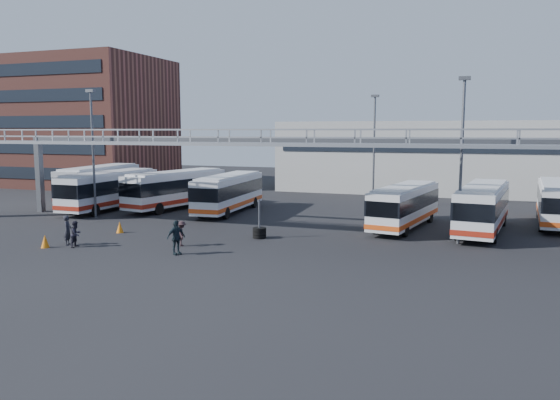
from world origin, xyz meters
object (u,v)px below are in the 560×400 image
(cone_right, at_px, (120,227))
(light_pole_back, at_px, (374,144))
(bus_0, at_px, (100,182))
(bus_1, at_px, (110,189))
(bus_3, at_px, (229,192))
(bus_7, at_px, (483,206))
(pedestrian_c, at_px, (182,234))
(light_pole_mid, at_px, (462,151))
(bus_2, at_px, (176,188))
(bus_6, at_px, (405,205))
(pedestrian_b, at_px, (76,234))
(tire_stack, at_px, (259,232))
(pedestrian_a, at_px, (68,230))
(bus_8, at_px, (557,201))
(pedestrian_d, at_px, (176,237))
(cone_left, at_px, (45,241))
(light_pole_left, at_px, (93,146))

(cone_right, bearing_deg, light_pole_back, 53.52)
(bus_0, bearing_deg, bus_1, -51.35)
(bus_3, relative_size, bus_7, 0.97)
(pedestrian_c, relative_size, cone_right, 2.00)
(cone_right, bearing_deg, light_pole_mid, 10.26)
(bus_1, bearing_deg, bus_2, 27.61)
(light_pole_back, distance_m, bus_0, 26.98)
(bus_2, bearing_deg, light_pole_mid, -6.05)
(bus_6, distance_m, pedestrian_b, 22.27)
(bus_1, xyz_separation_m, tire_stack, (17.25, -7.46, -1.46))
(light_pole_mid, height_order, cone_right, light_pole_mid)
(pedestrian_a, bearing_deg, bus_8, -81.21)
(pedestrian_d, relative_size, cone_left, 2.52)
(bus_8, bearing_deg, pedestrian_b, -142.90)
(light_pole_mid, distance_m, bus_3, 20.60)
(pedestrian_b, bearing_deg, bus_7, -63.52)
(light_pole_mid, height_order, pedestrian_d, light_pole_mid)
(light_pole_back, distance_m, cone_right, 24.22)
(pedestrian_b, height_order, cone_right, pedestrian_b)
(cone_left, height_order, tire_stack, tire_stack)
(bus_3, xyz_separation_m, pedestrian_b, (-2.73, -15.86, -1.01))
(bus_7, height_order, pedestrian_c, bus_7)
(bus_3, bearing_deg, bus_2, 170.89)
(pedestrian_d, bearing_deg, cone_left, 124.77)
(bus_8, distance_m, tire_stack, 22.46)
(bus_8, distance_m, pedestrian_b, 33.73)
(pedestrian_c, distance_m, pedestrian_d, 2.34)
(light_pole_mid, distance_m, pedestrian_b, 23.90)
(bus_7, bearing_deg, light_pole_mid, -100.95)
(bus_0, bearing_deg, cone_right, -54.95)
(light_pole_left, height_order, bus_0, light_pole_left)
(bus_8, relative_size, cone_right, 14.03)
(bus_6, distance_m, pedestrian_c, 16.21)
(bus_2, bearing_deg, pedestrian_b, -69.35)
(bus_7, relative_size, cone_right, 14.53)
(bus_6, xyz_separation_m, cone_left, (-19.47, -14.10, -1.32))
(bus_7, bearing_deg, bus_8, 51.26)
(bus_3, height_order, bus_8, bus_3)
(bus_7, bearing_deg, cone_left, -143.68)
(light_pole_mid, xyz_separation_m, bus_1, (-29.53, 4.96, -3.84))
(bus_2, height_order, bus_7, bus_2)
(bus_1, bearing_deg, cone_left, -66.42)
(bus_7, distance_m, bus_8, 7.29)
(pedestrian_a, bearing_deg, bus_2, -16.42)
(bus_3, height_order, pedestrian_d, bus_3)
(bus_2, distance_m, tire_stack, 15.83)
(bus_0, bearing_deg, bus_8, -6.77)
(tire_stack, bearing_deg, cone_left, -147.29)
(pedestrian_b, xyz_separation_m, pedestrian_c, (5.86, 2.42, -0.03))
(bus_0, relative_size, bus_8, 1.09)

